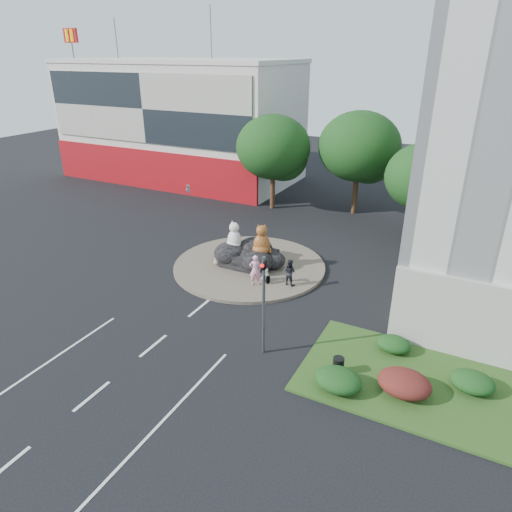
{
  "coord_description": "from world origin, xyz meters",
  "views": [
    {
      "loc": [
        12.9,
        -14.12,
        13.13
      ],
      "look_at": [
        1.61,
        7.84,
        2.0
      ],
      "focal_mm": 32.0,
      "sensor_mm": 36.0,
      "label": 1
    }
  ],
  "objects_px": {
    "cat_tabby": "(262,239)",
    "kitten_white": "(266,274)",
    "kitten_calico": "(217,258)",
    "cat_white": "(234,235)",
    "pedestrian_pink": "(255,270)",
    "parked_car": "(209,188)",
    "litter_bin": "(338,365)",
    "pedestrian_dark": "(289,272)"
  },
  "relations": [
    {
      "from": "cat_tabby",
      "to": "kitten_white",
      "type": "bearing_deg",
      "value": -85.31
    },
    {
      "from": "kitten_calico",
      "to": "cat_white",
      "type": "bearing_deg",
      "value": 80.22
    },
    {
      "from": "pedestrian_pink",
      "to": "parked_car",
      "type": "distance_m",
      "value": 19.95
    },
    {
      "from": "cat_white",
      "to": "kitten_white",
      "type": "distance_m",
      "value": 3.76
    },
    {
      "from": "kitten_white",
      "to": "litter_bin",
      "type": "bearing_deg",
      "value": -56.38
    },
    {
      "from": "kitten_white",
      "to": "cat_tabby",
      "type": "bearing_deg",
      "value": 111.05
    },
    {
      "from": "kitten_calico",
      "to": "litter_bin",
      "type": "distance_m",
      "value": 12.72
    },
    {
      "from": "cat_tabby",
      "to": "parked_car",
      "type": "height_order",
      "value": "cat_tabby"
    },
    {
      "from": "parked_car",
      "to": "litter_bin",
      "type": "xyz_separation_m",
      "value": [
        19.97,
        -20.81,
        -0.22
      ]
    },
    {
      "from": "cat_tabby",
      "to": "litter_bin",
      "type": "bearing_deg",
      "value": -74.97
    },
    {
      "from": "cat_tabby",
      "to": "parked_car",
      "type": "bearing_deg",
      "value": 104.64
    },
    {
      "from": "cat_white",
      "to": "kitten_white",
      "type": "height_order",
      "value": "cat_white"
    },
    {
      "from": "cat_tabby",
      "to": "kitten_white",
      "type": "height_order",
      "value": "cat_tabby"
    },
    {
      "from": "kitten_calico",
      "to": "parked_car",
      "type": "height_order",
      "value": "parked_car"
    },
    {
      "from": "kitten_white",
      "to": "pedestrian_pink",
      "type": "distance_m",
      "value": 0.99
    },
    {
      "from": "cat_tabby",
      "to": "litter_bin",
      "type": "relative_size",
      "value": 2.64
    },
    {
      "from": "cat_white",
      "to": "litter_bin",
      "type": "height_order",
      "value": "cat_white"
    },
    {
      "from": "kitten_white",
      "to": "parked_car",
      "type": "xyz_separation_m",
      "value": [
        -13.27,
        14.4,
        0.09
      ]
    },
    {
      "from": "pedestrian_dark",
      "to": "parked_car",
      "type": "relative_size",
      "value": 0.37
    },
    {
      "from": "kitten_white",
      "to": "parked_car",
      "type": "bearing_deg",
      "value": 119.98
    },
    {
      "from": "pedestrian_dark",
      "to": "pedestrian_pink",
      "type": "bearing_deg",
      "value": 35.28
    },
    {
      "from": "cat_tabby",
      "to": "litter_bin",
      "type": "distance_m",
      "value": 11.35
    },
    {
      "from": "cat_tabby",
      "to": "litter_bin",
      "type": "height_order",
      "value": "cat_tabby"
    },
    {
      "from": "cat_white",
      "to": "pedestrian_dark",
      "type": "relative_size",
      "value": 1.18
    },
    {
      "from": "cat_tabby",
      "to": "kitten_white",
      "type": "relative_size",
      "value": 2.37
    },
    {
      "from": "cat_white",
      "to": "cat_tabby",
      "type": "relative_size",
      "value": 0.94
    },
    {
      "from": "pedestrian_dark",
      "to": "kitten_calico",
      "type": "bearing_deg",
      "value": 2.96
    },
    {
      "from": "pedestrian_pink",
      "to": "kitten_calico",
      "type": "bearing_deg",
      "value": -55.17
    },
    {
      "from": "cat_tabby",
      "to": "kitten_calico",
      "type": "bearing_deg",
      "value": 171.26
    },
    {
      "from": "kitten_white",
      "to": "cat_white",
      "type": "bearing_deg",
      "value": 140.1
    },
    {
      "from": "cat_white",
      "to": "cat_tabby",
      "type": "xyz_separation_m",
      "value": [
        1.97,
        0.08,
        0.06
      ]
    },
    {
      "from": "cat_white",
      "to": "cat_tabby",
      "type": "distance_m",
      "value": 1.97
    },
    {
      "from": "cat_white",
      "to": "kitten_white",
      "type": "bearing_deg",
      "value": -6.28
    },
    {
      "from": "cat_white",
      "to": "parked_car",
      "type": "relative_size",
      "value": 0.44
    },
    {
      "from": "pedestrian_pink",
      "to": "litter_bin",
      "type": "distance_m",
      "value": 9.03
    },
    {
      "from": "cat_tabby",
      "to": "parked_car",
      "type": "xyz_separation_m",
      "value": [
        -12.15,
        12.73,
        -1.4
      ]
    },
    {
      "from": "pedestrian_pink",
      "to": "cat_tabby",
      "type": "bearing_deg",
      "value": -105.66
    },
    {
      "from": "kitten_calico",
      "to": "litter_bin",
      "type": "xyz_separation_m",
      "value": [
        10.59,
        -7.05,
        -0.12
      ]
    },
    {
      "from": "cat_white",
      "to": "pedestrian_dark",
      "type": "bearing_deg",
      "value": 3.78
    },
    {
      "from": "kitten_white",
      "to": "pedestrian_pink",
      "type": "bearing_deg",
      "value": -125.65
    },
    {
      "from": "pedestrian_dark",
      "to": "parked_car",
      "type": "height_order",
      "value": "pedestrian_dark"
    },
    {
      "from": "cat_tabby",
      "to": "pedestrian_dark",
      "type": "height_order",
      "value": "cat_tabby"
    }
  ]
}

